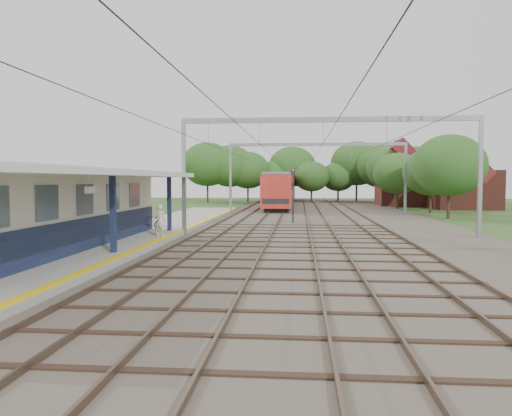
{
  "coord_description": "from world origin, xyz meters",
  "views": [
    {
      "loc": [
        1.88,
        -14.15,
        3.37
      ],
      "look_at": [
        -0.9,
        17.33,
        1.6
      ],
      "focal_mm": 35.0,
      "sensor_mm": 36.0,
      "label": 1
    }
  ],
  "objects": [
    {
      "name": "ballast_bed",
      "position": [
        4.0,
        30.0,
        0.05
      ],
      "size": [
        18.0,
        90.0,
        0.1
      ],
      "primitive_type": "cube",
      "color": "#473D33",
      "rests_on": "ground"
    },
    {
      "name": "tree_band",
      "position": [
        3.84,
        57.12,
        4.92
      ],
      "size": [
        31.72,
        30.88,
        8.82
      ],
      "color": "#382619",
      "rests_on": "ground"
    },
    {
      "name": "rail_tracks",
      "position": [
        1.5,
        30.0,
        0.18
      ],
      "size": [
        11.8,
        88.0,
        0.15
      ],
      "color": "brown",
      "rests_on": "ballast_bed"
    },
    {
      "name": "person",
      "position": [
        -5.6,
        11.98,
        1.21
      ],
      "size": [
        0.72,
        0.58,
        1.72
      ],
      "primitive_type": "imported",
      "rotation": [
        0.0,
        0.0,
        2.84
      ],
      "color": "silver",
      "rests_on": "platform"
    },
    {
      "name": "catenary_system",
      "position": [
        3.39,
        25.28,
        5.51
      ],
      "size": [
        17.22,
        88.0,
        7.0
      ],
      "color": "gray",
      "rests_on": "ground"
    },
    {
      "name": "ground",
      "position": [
        0.0,
        0.0,
        0.0
      ],
      "size": [
        160.0,
        160.0,
        0.0
      ],
      "primitive_type": "plane",
      "color": "#2D4C1E",
      "rests_on": "ground"
    },
    {
      "name": "train",
      "position": [
        -0.5,
        54.24,
        2.28
      ],
      "size": [
        3.13,
        38.96,
        4.1
      ],
      "color": "black",
      "rests_on": "ballast_bed"
    },
    {
      "name": "house_near",
      "position": [
        21.0,
        46.0,
        2.99
      ],
      "size": [
        7.0,
        6.12,
        7.89
      ],
      "color": "brown",
      "rests_on": "ground"
    },
    {
      "name": "station_building",
      "position": [
        -8.88,
        7.0,
        2.04
      ],
      "size": [
        3.41,
        18.0,
        3.4
      ],
      "color": "beige",
      "rests_on": "platform"
    },
    {
      "name": "yellow_stripe",
      "position": [
        -5.25,
        14.0,
        0.35
      ],
      "size": [
        0.45,
        52.0,
        0.01
      ],
      "primitive_type": "cube",
      "color": "yellow",
      "rests_on": "platform"
    },
    {
      "name": "house_far",
      "position": [
        16.0,
        52.0,
        3.23
      ],
      "size": [
        8.0,
        6.12,
        8.66
      ],
      "color": "brown",
      "rests_on": "ground"
    },
    {
      "name": "platform",
      "position": [
        -7.5,
        14.0,
        0.17
      ],
      "size": [
        5.0,
        52.0,
        0.35
      ],
      "primitive_type": "cube",
      "color": "gray",
      "rests_on": "ground"
    },
    {
      "name": "signal_post",
      "position": [
        1.35,
        24.22,
        2.66
      ],
      "size": [
        0.32,
        0.28,
        4.26
      ],
      "rotation": [
        0.0,
        0.0,
        0.17
      ],
      "color": "black",
      "rests_on": "ground"
    },
    {
      "name": "canopy",
      "position": [
        -7.77,
        6.0,
        3.64
      ],
      "size": [
        6.4,
        20.0,
        3.44
      ],
      "color": "#121B3A",
      "rests_on": "platform"
    },
    {
      "name": "bicycle",
      "position": [
        -7.04,
        15.0,
        0.82
      ],
      "size": [
        1.61,
        0.62,
        0.95
      ],
      "primitive_type": "imported",
      "rotation": [
        0.0,
        0.0,
        1.68
      ],
      "color": "black",
      "rests_on": "platform"
    }
  ]
}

